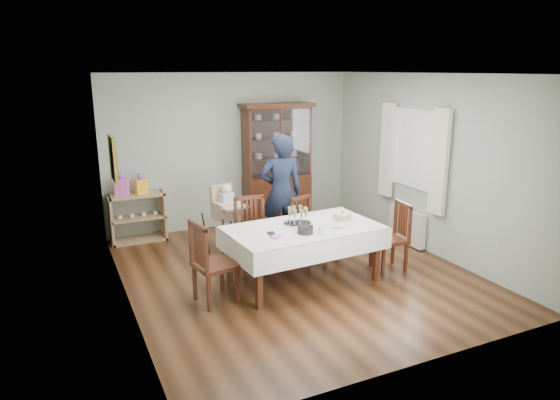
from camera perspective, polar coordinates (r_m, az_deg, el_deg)
floor at (r=7.05m, az=1.78°, el=-8.26°), size 5.00×5.00×0.00m
room_shell at (r=7.05m, az=-0.06°, el=6.17°), size 5.00×5.00×5.00m
dining_table at (r=6.64m, az=2.66°, el=-6.18°), size 2.07×1.27×0.76m
china_cabinet at (r=9.00m, az=-0.36°, el=4.31°), size 1.30×0.48×2.18m
sideboard at (r=8.49m, az=-15.95°, el=-1.94°), size 0.90×0.38×0.80m
picture_frame at (r=6.72m, az=-18.56°, el=4.50°), size 0.04×0.48×0.58m
window at (r=8.07m, az=15.18°, el=5.65°), size 0.04×1.02×1.22m
curtain_left at (r=7.59m, az=17.77°, el=4.14°), size 0.07×0.30×1.55m
curtain_right at (r=8.53m, az=12.16°, el=5.62°), size 0.07×0.30×1.55m
radiator at (r=8.31m, az=14.28°, el=-2.90°), size 0.10×0.80×0.55m
chair_far_left at (r=7.03m, az=-3.04°, el=-5.65°), size 0.50×0.50×1.03m
chair_far_right at (r=7.44m, az=3.23°, el=-4.73°), size 0.52×0.52×0.93m
chair_end_left at (r=6.15m, az=-7.54°, el=-8.86°), size 0.54×0.54×1.03m
chair_end_right at (r=7.23m, az=12.43°, el=-5.58°), size 0.48×0.48×0.96m
woman at (r=7.71m, az=0.12°, el=0.89°), size 0.75×0.60×1.82m
high_chair at (r=7.60m, az=-6.06°, el=-3.14°), size 0.60×0.60×1.11m
champagne_tray at (r=6.62m, az=2.03°, el=-2.18°), size 0.37×0.37×0.23m
birthday_cake at (r=6.84m, az=7.13°, el=-1.91°), size 0.27×0.27×0.19m
plate_stack_dark at (r=6.27m, az=2.91°, el=-3.39°), size 0.26×0.26×0.10m
plate_stack_white at (r=6.32m, az=5.27°, el=-3.34°), size 0.22×0.22×0.08m
napkin_stack at (r=6.11m, az=-0.40°, el=-4.22°), size 0.17×0.17×0.02m
cutlery at (r=6.21m, az=-1.32°, el=-3.94°), size 0.14×0.19×0.01m
cake_knife at (r=6.49m, az=6.52°, el=-3.21°), size 0.29×0.04×0.01m
gift_bag_pink at (r=8.30m, az=-17.64°, el=1.63°), size 0.24×0.20×0.38m
gift_bag_orange at (r=8.35m, az=-15.59°, el=1.74°), size 0.21×0.17×0.34m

